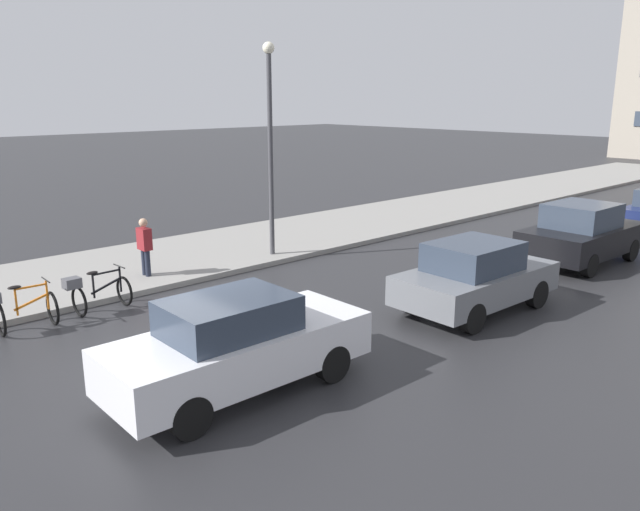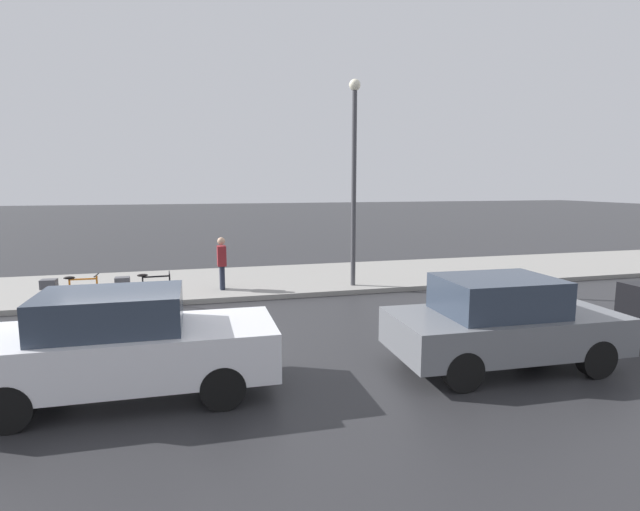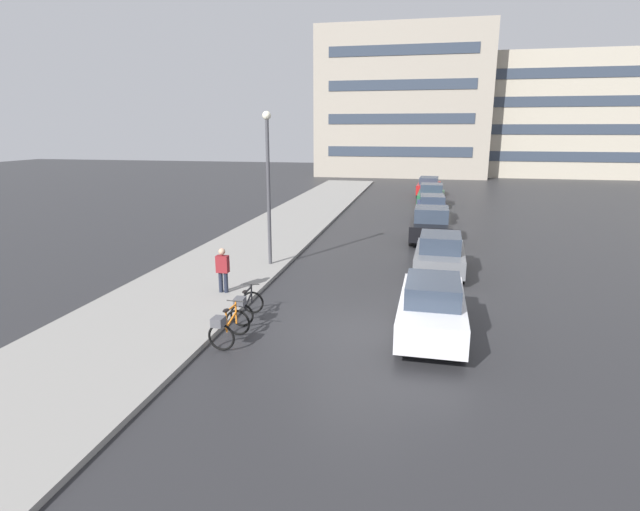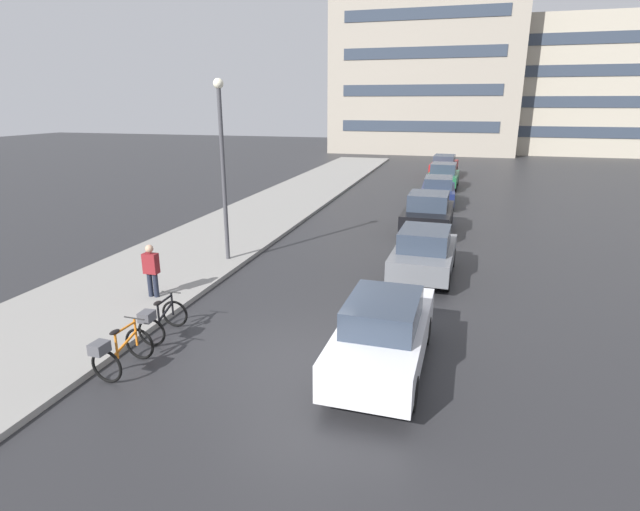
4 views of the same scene
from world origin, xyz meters
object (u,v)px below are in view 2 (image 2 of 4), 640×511
car_white (123,345)px  streetlamp (354,168)px  pedestrian (222,262)px  bicycle_second (144,292)px  bicycle_nearest (72,296)px  car_grey (502,322)px

car_white → streetlamp: bearing=137.8°
car_white → pedestrian: 7.00m
bicycle_second → streetlamp: 6.69m
bicycle_nearest → bicycle_second: bearing=93.4°
bicycle_second → car_white: size_ratio=0.32×
bicycle_nearest → streetlamp: 8.14m
car_white → car_grey: size_ratio=1.11×
bicycle_nearest → car_grey: size_ratio=0.34×
bicycle_nearest → car_grey: (5.47, 7.86, 0.29)m
car_grey → bicycle_second: bearing=-131.7°
car_white → car_grey: 6.15m
bicycle_second → car_white: (5.22, 0.09, 0.32)m
pedestrian → bicycle_second: bearing=-53.0°
car_white → streetlamp: (-6.31, 5.72, 2.80)m
bicycle_second → car_grey: size_ratio=0.36×
bicycle_nearest → car_white: car_white is taller
pedestrian → streetlamp: (0.43, 3.81, 2.68)m
car_white → pedestrian: pedestrian is taller
car_grey → pedestrian: pedestrian is taller
bicycle_second → car_white: 5.23m
bicycle_nearest → car_white: 5.41m
bicycle_second → car_white: car_white is taller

